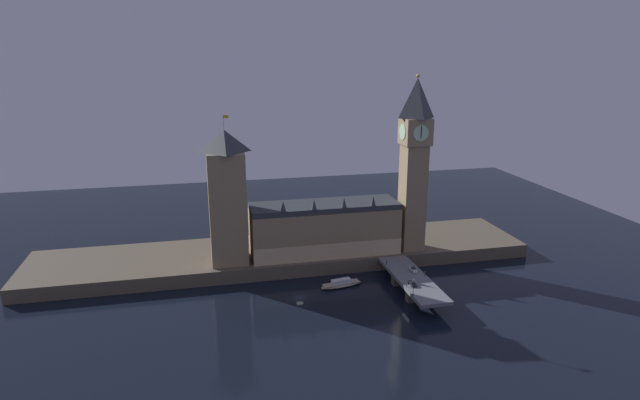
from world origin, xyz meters
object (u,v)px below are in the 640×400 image
(pedestrian_far_rail, at_px, (387,262))
(car_northbound_trail, at_px, (412,284))
(clock_tower, at_px, (414,160))
(pedestrian_near_rail, at_px, (407,285))
(pedestrian_mid_walk, at_px, (425,273))
(street_lamp_near, at_px, (413,285))
(victoria_tower, at_px, (227,197))
(car_southbound_trail, at_px, (413,269))
(boat_upstream, at_px, (341,284))

(pedestrian_far_rail, bearing_deg, car_northbound_trail, -82.67)
(clock_tower, relative_size, pedestrian_near_rail, 47.95)
(pedestrian_mid_walk, height_order, pedestrian_far_rail, pedestrian_mid_walk)
(pedestrian_near_rail, bearing_deg, pedestrian_far_rail, 90.00)
(pedestrian_near_rail, bearing_deg, car_northbound_trail, 17.97)
(car_northbound_trail, bearing_deg, clock_tower, 69.21)
(pedestrian_far_rail, height_order, street_lamp_near, street_lamp_near)
(clock_tower, xyz_separation_m, victoria_tower, (-80.41, 2.58, -12.62))
(car_southbound_trail, relative_size, pedestrian_mid_walk, 2.32)
(victoria_tower, relative_size, car_northbound_trail, 13.18)
(clock_tower, bearing_deg, car_southbound_trail, -109.24)
(car_southbound_trail, height_order, pedestrian_far_rail, pedestrian_far_rail)
(pedestrian_mid_walk, height_order, boat_upstream, pedestrian_mid_walk)
(victoria_tower, height_order, pedestrian_mid_walk, victoria_tower)
(pedestrian_mid_walk, height_order, street_lamp_near, street_lamp_near)
(victoria_tower, height_order, car_southbound_trail, victoria_tower)
(car_southbound_trail, relative_size, boat_upstream, 0.24)
(car_southbound_trail, relative_size, street_lamp_near, 0.66)
(car_southbound_trail, height_order, street_lamp_near, street_lamp_near)
(pedestrian_near_rail, relative_size, pedestrian_mid_walk, 0.86)
(victoria_tower, xyz_separation_m, pedestrian_far_rail, (63.29, -19.14, -26.96))
(clock_tower, bearing_deg, car_northbound_trail, -110.79)
(clock_tower, relative_size, car_northbound_trail, 16.37)
(car_northbound_trail, distance_m, pedestrian_near_rail, 2.89)
(car_northbound_trail, relative_size, boat_upstream, 0.26)
(pedestrian_far_rail, xyz_separation_m, boat_upstream, (-20.56, -3.96, -5.88))
(car_northbound_trail, height_order, pedestrian_far_rail, pedestrian_far_rail)
(victoria_tower, height_order, boat_upstream, victoria_tower)
(car_northbound_trail, height_order, pedestrian_mid_walk, pedestrian_mid_walk)
(clock_tower, height_order, pedestrian_far_rail, clock_tower)
(pedestrian_mid_walk, bearing_deg, car_southbound_trail, 117.55)
(street_lamp_near, bearing_deg, pedestrian_near_rail, 86.88)
(victoria_tower, height_order, pedestrian_near_rail, victoria_tower)
(pedestrian_near_rail, height_order, pedestrian_far_rail, pedestrian_far_rail)
(car_northbound_trail, distance_m, car_southbound_trail, 13.57)
(clock_tower, relative_size, boat_upstream, 4.26)
(car_northbound_trail, bearing_deg, car_southbound_trail, 66.14)
(victoria_tower, relative_size, car_southbound_trail, 14.30)
(pedestrian_far_rail, bearing_deg, victoria_tower, 163.17)
(pedestrian_far_rail, distance_m, street_lamp_near, 29.72)
(car_northbound_trail, bearing_deg, street_lamp_near, -110.90)
(car_northbound_trail, bearing_deg, victoria_tower, 148.50)
(victoria_tower, bearing_deg, car_northbound_trail, -31.50)
(clock_tower, height_order, victoria_tower, clock_tower)
(pedestrian_near_rail, distance_m, pedestrian_mid_walk, 13.61)
(car_northbound_trail, bearing_deg, boat_upstream, 143.31)
(pedestrian_near_rail, height_order, boat_upstream, pedestrian_near_rail)
(car_southbound_trail, bearing_deg, boat_upstream, 170.23)
(pedestrian_mid_walk, bearing_deg, car_northbound_trail, -139.04)
(clock_tower, relative_size, pedestrian_far_rail, 41.55)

